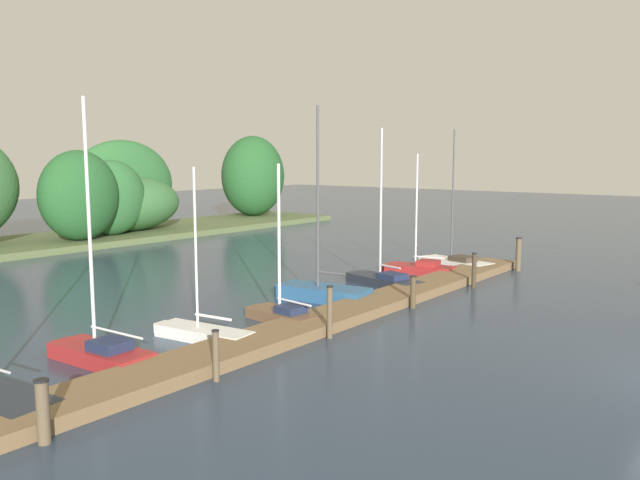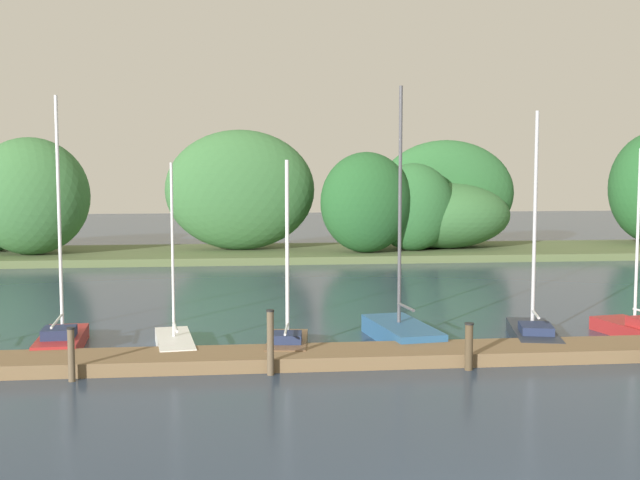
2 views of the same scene
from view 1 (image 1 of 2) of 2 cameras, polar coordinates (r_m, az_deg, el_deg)
The scene contains 14 objects.
dock_pier at distance 22.33m, azimuth 2.70°, elevation -6.42°, with size 26.33×1.80×0.35m.
sailboat_1 at distance 18.46m, azimuth -19.24°, elevation -9.25°, with size 1.36×3.58×7.10m.
sailboat_2 at distance 19.92m, azimuth -10.70°, elevation -8.05°, with size 1.36×3.51×5.24m.
sailboat_3 at distance 21.64m, azimuth -3.41°, elevation -6.48°, with size 1.39×3.08×5.31m.
sailboat_4 at distance 24.83m, azimuth -0.00°, elevation -4.55°, with size 1.87×3.95×7.45m.
sailboat_5 at distance 27.76m, azimuth 5.65°, elevation -3.35°, with size 2.00×4.11×6.75m.
sailboat_6 at distance 30.62m, azimuth 8.81°, elevation -2.45°, with size 1.86×3.53×5.67m.
sailboat_7 at distance 32.85m, azimuth 11.91°, elevation -1.88°, with size 2.13×4.20×6.87m.
mooring_piling_0 at distance 13.80m, azimuth -23.59°, elevation -13.91°, with size 0.29×0.29×1.29m.
mooring_piling_1 at distance 16.17m, azimuth -9.32°, elevation -10.18°, with size 0.19×0.19×1.31m.
mooring_piling_2 at distance 19.57m, azimuth 0.88°, elevation -6.47°, with size 0.20×0.20×1.63m.
mooring_piling_3 at distance 23.67m, azimuth 8.34°, elevation -4.62°, with size 0.23×0.23×1.21m.
mooring_piling_4 at distance 27.67m, azimuth 13.64°, elevation -2.67°, with size 0.22×0.22×1.51m.
mooring_piling_5 at distance 32.38m, azimuth 17.37°, elevation -1.23°, with size 0.30×0.30×1.63m.
Camera 1 is at (-17.66, -2.07, 5.54)m, focal length 35.69 mm.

